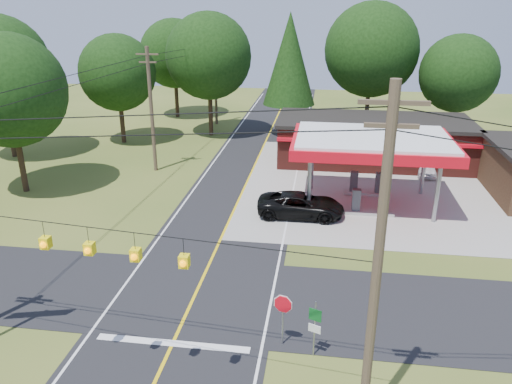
# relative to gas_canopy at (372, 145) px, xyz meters

# --- Properties ---
(ground) EXTENTS (120.00, 120.00, 0.00)m
(ground) POSITION_rel_gas_canopy_xyz_m (-9.00, -13.00, -4.27)
(ground) COLOR #41551E
(ground) RESTS_ON ground
(main_highway) EXTENTS (8.00, 120.00, 0.02)m
(main_highway) POSITION_rel_gas_canopy_xyz_m (-9.00, -13.00, -4.26)
(main_highway) COLOR black
(main_highway) RESTS_ON ground
(cross_road) EXTENTS (70.00, 7.00, 0.02)m
(cross_road) POSITION_rel_gas_canopy_xyz_m (-9.00, -13.00, -4.25)
(cross_road) COLOR black
(cross_road) RESTS_ON ground
(lane_center_yellow) EXTENTS (0.15, 110.00, 0.00)m
(lane_center_yellow) POSITION_rel_gas_canopy_xyz_m (-9.00, -13.00, -4.24)
(lane_center_yellow) COLOR yellow
(lane_center_yellow) RESTS_ON main_highway
(gas_canopy) EXTENTS (10.60, 7.40, 4.88)m
(gas_canopy) POSITION_rel_gas_canopy_xyz_m (0.00, 0.00, 0.00)
(gas_canopy) COLOR gray
(gas_canopy) RESTS_ON ground
(convenience_store) EXTENTS (16.40, 7.55, 3.80)m
(convenience_store) POSITION_rel_gas_canopy_xyz_m (1.00, 9.98, -2.35)
(convenience_store) COLOR #5D201A
(convenience_store) RESTS_ON ground
(utility_pole_near_right) EXTENTS (1.80, 0.30, 11.50)m
(utility_pole_near_right) POSITION_rel_gas_canopy_xyz_m (-1.50, -20.00, 1.69)
(utility_pole_near_right) COLOR #473828
(utility_pole_near_right) RESTS_ON ground
(utility_pole_far_left) EXTENTS (1.80, 0.30, 10.00)m
(utility_pole_far_left) POSITION_rel_gas_canopy_xyz_m (-17.00, 5.00, 0.93)
(utility_pole_far_left) COLOR #473828
(utility_pole_far_left) RESTS_ON ground
(utility_pole_north) EXTENTS (0.30, 0.30, 9.50)m
(utility_pole_north) POSITION_rel_gas_canopy_xyz_m (-15.50, 22.00, 0.48)
(utility_pole_north) COLOR #473828
(utility_pole_north) RESTS_ON ground
(overhead_beacons) EXTENTS (17.04, 2.04, 1.03)m
(overhead_beacons) POSITION_rel_gas_canopy_xyz_m (-10.00, -19.00, 1.95)
(overhead_beacons) COLOR black
(overhead_beacons) RESTS_ON ground
(treeline_backdrop) EXTENTS (70.27, 51.59, 13.30)m
(treeline_backdrop) POSITION_rel_gas_canopy_xyz_m (-8.18, 11.01, 3.22)
(treeline_backdrop) COLOR #332316
(treeline_backdrop) RESTS_ON ground
(suv_car) EXTENTS (5.64, 5.64, 1.56)m
(suv_car) POSITION_rel_gas_canopy_xyz_m (-4.50, -2.79, -3.49)
(suv_car) COLOR black
(suv_car) RESTS_ON ground
(sedan_car) EXTENTS (3.93, 3.93, 1.20)m
(sedan_car) POSITION_rel_gas_canopy_xyz_m (5.16, 7.02, -3.66)
(sedan_car) COLOR white
(sedan_car) RESTS_ON ground
(octagonal_stop_sign) EXTENTS (0.81, 0.26, 2.38)m
(octagonal_stop_sign) POSITION_rel_gas_canopy_xyz_m (-4.50, -16.01, -2.49)
(octagonal_stop_sign) COLOR gray
(octagonal_stop_sign) RESTS_ON ground
(route_sign_post) EXTENTS (0.49, 0.22, 2.52)m
(route_sign_post) POSITION_rel_gas_canopy_xyz_m (-3.20, -16.52, -2.75)
(route_sign_post) COLOR gray
(route_sign_post) RESTS_ON ground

